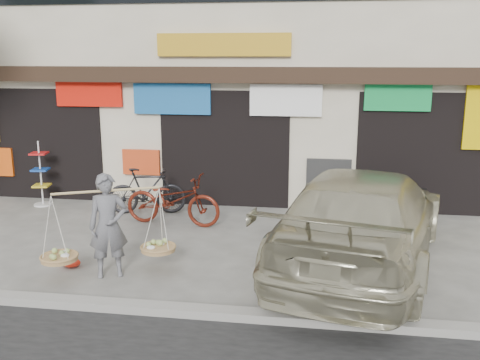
# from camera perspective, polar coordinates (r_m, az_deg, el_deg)

# --- Properties ---
(ground) EXTENTS (70.00, 70.00, 0.00)m
(ground) POSITION_cam_1_polar(r_m,az_deg,el_deg) (9.46, -5.38, -8.42)
(ground) COLOR gray
(ground) RESTS_ON ground
(kerb) EXTENTS (70.00, 0.25, 0.12)m
(kerb) POSITION_cam_1_polar(r_m,az_deg,el_deg) (7.68, -9.05, -13.37)
(kerb) COLOR gray
(kerb) RESTS_ON ground
(shophouse_block) EXTENTS (14.00, 6.32, 7.00)m
(shophouse_block) POSITION_cam_1_polar(r_m,az_deg,el_deg) (15.10, 0.30, 13.07)
(shophouse_block) COLOR beige
(shophouse_block) RESTS_ON ground
(street_vendor) EXTENTS (1.97, 1.20, 1.68)m
(street_vendor) POSITION_cam_1_polar(r_m,az_deg,el_deg) (8.75, -13.84, -5.16)
(street_vendor) COLOR slate
(street_vendor) RESTS_ON ground
(bike_1) EXTENTS (1.80, 0.82, 1.04)m
(bike_1) POSITION_cam_1_polar(r_m,az_deg,el_deg) (12.09, -9.91, -1.16)
(bike_1) COLOR black
(bike_1) RESTS_ON ground
(bike_2) EXTENTS (2.11, 0.92, 1.08)m
(bike_2) POSITION_cam_1_polar(r_m,az_deg,el_deg) (11.22, -7.18, -2.10)
(bike_2) COLOR #581B0F
(bike_2) RESTS_ON ground
(suv) EXTENTS (3.60, 6.09, 1.65)m
(suv) POSITION_cam_1_polar(r_m,az_deg,el_deg) (9.15, 12.97, -3.97)
(suv) COLOR #BFB999
(suv) RESTS_ON ground
(display_rack) EXTENTS (0.42, 0.42, 1.54)m
(display_rack) POSITION_cam_1_polar(r_m,az_deg,el_deg) (13.39, -20.44, 0.03)
(display_rack) COLOR silver
(display_rack) RESTS_ON ground
(red_bag) EXTENTS (0.31, 0.25, 0.14)m
(red_bag) POSITION_cam_1_polar(r_m,az_deg,el_deg) (9.52, -17.55, -8.42)
(red_bag) COLOR red
(red_bag) RESTS_ON ground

